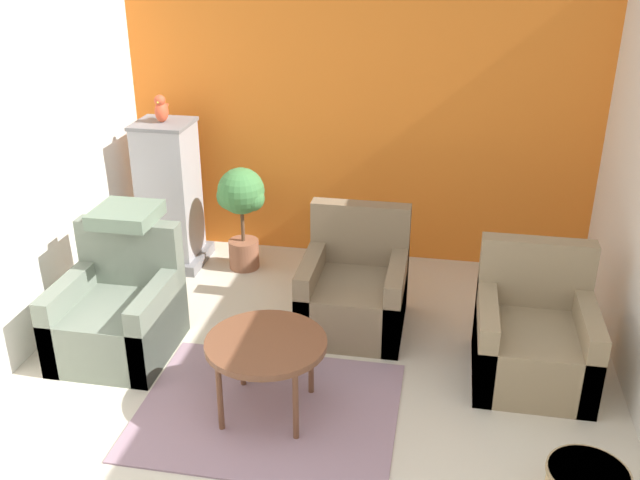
# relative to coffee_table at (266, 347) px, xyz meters

# --- Properties ---
(wall_back_accent) EXTENTS (4.14, 0.06, 2.58)m
(wall_back_accent) POSITION_rel_coffee_table_xyz_m (0.21, 2.43, 0.82)
(wall_back_accent) COLOR orange
(wall_back_accent) RESTS_ON ground_plane
(wall_left) EXTENTS (0.06, 3.51, 2.58)m
(wall_left) POSITION_rel_coffee_table_xyz_m (-1.83, 0.65, 0.82)
(wall_left) COLOR silver
(wall_left) RESTS_ON ground_plane
(area_rug) EXTENTS (1.60, 1.27, 0.01)m
(area_rug) POSITION_rel_coffee_table_xyz_m (0.00, -0.00, -0.46)
(area_rug) COLOR gray
(area_rug) RESTS_ON ground_plane
(coffee_table) EXTENTS (0.74, 0.74, 0.51)m
(coffee_table) POSITION_rel_coffee_table_xyz_m (0.00, 0.00, 0.00)
(coffee_table) COLOR brown
(coffee_table) RESTS_ON ground_plane
(armchair_left) EXTENTS (0.75, 0.79, 0.87)m
(armchair_left) POSITION_rel_coffee_table_xyz_m (-1.19, 0.49, -0.19)
(armchair_left) COLOR slate
(armchair_left) RESTS_ON ground_plane
(armchair_right) EXTENTS (0.75, 0.79, 0.87)m
(armchair_right) POSITION_rel_coffee_table_xyz_m (1.63, 0.70, -0.19)
(armchair_right) COLOR #8E7A5B
(armchair_right) RESTS_ON ground_plane
(armchair_middle) EXTENTS (0.75, 0.79, 0.87)m
(armchair_middle) POSITION_rel_coffee_table_xyz_m (0.38, 1.13, -0.19)
(armchair_middle) COLOR #7A664C
(armchair_middle) RESTS_ON ground_plane
(birdcage) EXTENTS (0.56, 0.56, 1.28)m
(birdcage) POSITION_rel_coffee_table_xyz_m (-1.35, 1.92, 0.15)
(birdcage) COLOR slate
(birdcage) RESTS_ON ground_plane
(parrot) EXTENTS (0.11, 0.20, 0.23)m
(parrot) POSITION_rel_coffee_table_xyz_m (-1.35, 1.92, 0.92)
(parrot) COLOR #D14C2D
(parrot) RESTS_ON birdcage
(potted_plant) EXTENTS (0.44, 0.40, 0.91)m
(potted_plant) POSITION_rel_coffee_table_xyz_m (-0.71, 1.93, 0.13)
(potted_plant) COLOR brown
(potted_plant) RESTS_ON ground_plane
(throw_pillow) EXTENTS (0.43, 0.43, 0.10)m
(throw_pillow) POSITION_rel_coffee_table_xyz_m (-1.19, 0.77, 0.46)
(throw_pillow) COLOR slate
(throw_pillow) RESTS_ON armchair_left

